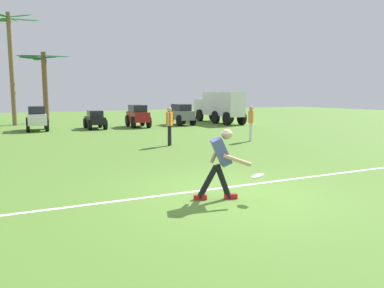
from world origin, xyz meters
name	(u,v)px	position (x,y,z in m)	size (l,w,h in m)	color
ground_plane	(233,195)	(0.00, 0.00, 0.00)	(80.00, 80.00, 0.00)	#527E2E
field_line_paint	(218,188)	(0.00, 0.61, 0.00)	(24.21, 0.11, 0.01)	white
frisbee_thrower	(221,160)	(-0.40, -0.12, 0.80)	(1.00, 0.70, 1.41)	black
frisbee_in_flight	(258,176)	(0.19, -0.56, 0.50)	(0.33, 0.33, 0.09)	white
teammate_near_sideline	(251,120)	(5.71, 7.08, 0.94)	(0.40, 0.40, 1.56)	silver
teammate_deep	(169,123)	(1.93, 7.47, 0.94)	(0.37, 0.43, 1.56)	black
parked_car_slot_c	(37,118)	(-2.18, 16.77, 0.74)	(1.32, 2.41, 1.40)	silver
parked_car_slot_d	(95,119)	(1.02, 16.32, 0.56)	(1.19, 2.24, 1.10)	black
parked_car_slot_e	(138,115)	(3.72, 16.28, 0.74)	(1.38, 2.43, 1.40)	maroon
parked_car_slot_f	(181,114)	(6.91, 16.50, 0.74)	(1.26, 2.39, 1.40)	slate
box_truck	(219,106)	(10.12, 16.85, 1.23)	(1.70, 5.96, 2.20)	silver
palm_tree_far_left	(11,57)	(-3.15, 21.17, 4.49)	(3.83, 3.16, 7.29)	brown
palm_tree_left_of_centre	(45,80)	(-0.96, 22.82, 3.07)	(3.62, 3.04, 5.06)	brown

